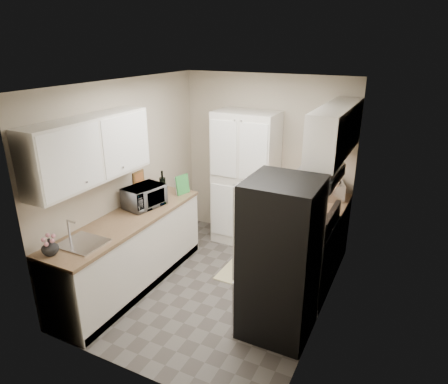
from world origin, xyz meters
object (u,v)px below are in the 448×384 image
object	(u,v)px
microwave	(144,197)
pantry_cabinet	(246,179)
toaster_oven	(331,190)
wine_bottle	(163,185)
refrigerator	(280,259)
electric_range	(303,256)

from	to	relation	value
microwave	pantry_cabinet	bearing A→B (deg)	-19.99
pantry_cabinet	toaster_oven	size ratio (longest dim) A/B	5.00
microwave	toaster_oven	bearing A→B (deg)	-45.07
microwave	wine_bottle	bearing A→B (deg)	11.71
wine_bottle	toaster_oven	xyz separation A→B (m)	(2.07, 0.96, -0.05)
pantry_cabinet	wine_bottle	world-z (taller)	pantry_cabinet
refrigerator	microwave	distance (m)	2.01
electric_range	refrigerator	distance (m)	0.88
microwave	wine_bottle	world-z (taller)	wine_bottle
pantry_cabinet	microwave	world-z (taller)	pantry_cabinet
wine_bottle	microwave	bearing A→B (deg)	-89.53
toaster_oven	electric_range	bearing A→B (deg)	-114.49
electric_range	microwave	xyz separation A→B (m)	(-1.99, -0.43, 0.58)
pantry_cabinet	refrigerator	bearing A→B (deg)	-56.54
electric_range	wine_bottle	xyz separation A→B (m)	(-2.00, -0.01, 0.61)
pantry_cabinet	toaster_oven	bearing A→B (deg)	1.15
pantry_cabinet	refrigerator	world-z (taller)	pantry_cabinet
pantry_cabinet	wine_bottle	distance (m)	1.25
refrigerator	microwave	xyz separation A→B (m)	(-1.96, 0.37, 0.21)
microwave	toaster_oven	xyz separation A→B (m)	(2.07, 1.38, -0.02)
pantry_cabinet	refrigerator	distance (m)	2.07
microwave	wine_bottle	distance (m)	0.41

